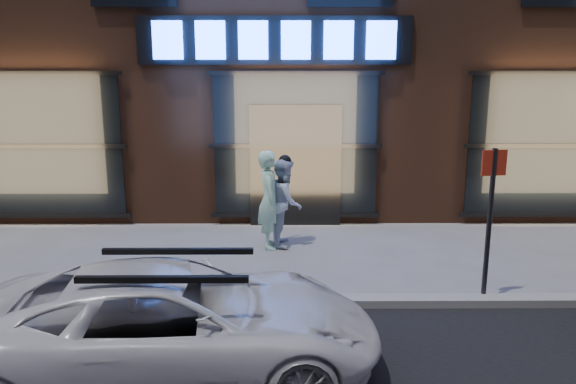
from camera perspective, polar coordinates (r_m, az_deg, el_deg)
name	(u,v)px	position (r m, az deg, el deg)	size (l,w,h in m)	color
ground	(301,306)	(7.66, 1.31, -11.47)	(90.00, 90.00, 0.00)	slate
curb	(301,301)	(7.64, 1.31, -11.06)	(60.00, 0.25, 0.12)	gray
man_bowtie	(269,200)	(9.75, -1.90, -0.79)	(0.63, 0.41, 1.72)	#BAF4D4
man_cap	(285,202)	(9.93, -0.32, -1.02)	(0.76, 0.59, 1.56)	white
white_suv	(173,323)	(5.96, -11.57, -12.94)	(1.94, 4.21, 1.17)	white
sign_post	(490,211)	(7.83, 19.85, -1.85)	(0.34, 0.08, 2.11)	#262628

